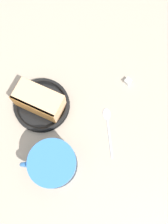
# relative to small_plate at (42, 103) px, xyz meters

# --- Properties ---
(ground_plane) EXTENTS (1.14, 1.14, 0.04)m
(ground_plane) POSITION_rel_small_plate_xyz_m (0.04, -0.00, -0.03)
(ground_plane) COLOR tan
(small_plate) EXTENTS (0.14, 0.14, 0.02)m
(small_plate) POSITION_rel_small_plate_xyz_m (0.00, 0.00, 0.00)
(small_plate) COLOR black
(small_plate) RESTS_ON ground_plane
(cake_slice) EXTENTS (0.12, 0.08, 0.06)m
(cake_slice) POSITION_rel_small_plate_xyz_m (-0.00, -0.00, 0.03)
(cake_slice) COLOR #9E662D
(cake_slice) RESTS_ON small_plate
(tea_mug) EXTENTS (0.12, 0.10, 0.09)m
(tea_mug) POSITION_rel_small_plate_xyz_m (0.08, -0.14, 0.04)
(tea_mug) COLOR #3372BF
(tea_mug) RESTS_ON ground_plane
(teaspoon) EXTENTS (0.06, 0.12, 0.01)m
(teaspoon) POSITION_rel_small_plate_xyz_m (0.17, -0.00, -0.01)
(teaspoon) COLOR silver
(teaspoon) RESTS_ON ground_plane
(sugar_cube) EXTENTS (0.02, 0.02, 0.01)m
(sugar_cube) POSITION_rel_small_plate_xyz_m (0.19, 0.12, -0.00)
(sugar_cube) COLOR white
(sugar_cube) RESTS_ON ground_plane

